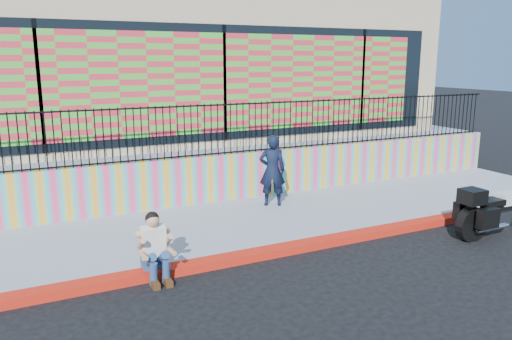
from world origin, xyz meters
TOP-DOWN VIEW (x-y plane):
  - ground at (0.00, 0.00)m, footprint 90.00×90.00m
  - red_curb at (0.00, 0.00)m, footprint 16.00×0.30m
  - sidewalk at (0.00, 1.65)m, footprint 16.00×3.00m
  - mural_wall at (0.00, 3.25)m, footprint 16.00×0.20m
  - metal_fence at (0.00, 3.25)m, footprint 15.80×0.04m
  - elevated_platform at (0.00, 8.35)m, footprint 16.00×10.00m
  - storefront_building at (0.00, 8.13)m, footprint 14.00×8.06m
  - police_motorcycle at (3.73, -1.00)m, footprint 2.21×0.73m
  - police_officer at (0.42, 2.36)m, footprint 0.70×0.60m
  - seated_man at (-2.94, -0.09)m, footprint 0.54×0.71m

SIDE VIEW (x-z plane):
  - ground at x=0.00m, z-range 0.00..0.00m
  - red_curb at x=0.00m, z-range 0.00..0.15m
  - sidewalk at x=0.00m, z-range 0.00..0.15m
  - seated_man at x=-2.94m, z-range -0.08..0.98m
  - police_motorcycle at x=3.73m, z-range -0.11..1.26m
  - elevated_platform at x=0.00m, z-range 0.00..1.25m
  - mural_wall at x=0.00m, z-range 0.15..1.25m
  - police_officer at x=0.42m, z-range 0.15..1.78m
  - metal_fence at x=0.00m, z-range 1.25..2.45m
  - storefront_building at x=0.00m, z-range 1.25..5.25m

